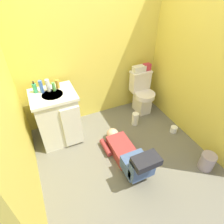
{
  "coord_description": "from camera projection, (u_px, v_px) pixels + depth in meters",
  "views": [
    {
      "loc": [
        -0.87,
        -1.61,
        2.18
      ],
      "look_at": [
        0.05,
        0.39,
        0.45
      ],
      "focal_mm": 30.41,
      "sensor_mm": 36.0,
      "label": 1
    }
  ],
  "objects": [
    {
      "name": "trash_can",
      "position": [
        207.0,
        161.0,
        2.5
      ],
      "size": [
        0.19,
        0.19,
        0.24
      ],
      "primitive_type": "cylinder",
      "color": "gray",
      "rests_on": "ground_plane"
    },
    {
      "name": "toilet_paper_roll",
      "position": [
        174.0,
        129.0,
        3.09
      ],
      "size": [
        0.11,
        0.11,
        0.1
      ],
      "primitive_type": "cylinder",
      "color": "white",
      "rests_on": "ground_plane"
    },
    {
      "name": "toiletry_bag",
      "position": [
        147.0,
        67.0,
        3.19
      ],
      "size": [
        0.12,
        0.09,
        0.11
      ],
      "primitive_type": "cube",
      "color": "#B22D3F",
      "rests_on": "toilet"
    },
    {
      "name": "bottle_amber",
      "position": [
        57.0,
        84.0,
        2.59
      ],
      "size": [
        0.05,
        0.05,
        0.13
      ],
      "primitive_type": "cylinder",
      "color": "gold",
      "rests_on": "vanity_cabinet"
    },
    {
      "name": "bottle_green",
      "position": [
        54.0,
        87.0,
        2.54
      ],
      "size": [
        0.05,
        0.05,
        0.12
      ],
      "primitive_type": "cylinder",
      "color": "#51A14E",
      "rests_on": "vanity_cabinet"
    },
    {
      "name": "wall_back",
      "position": [
        90.0,
        48.0,
        2.8
      ],
      "size": [
        2.44,
        0.08,
        2.4
      ],
      "primitive_type": "cube",
      "color": "#DEC84C",
      "rests_on": "ground_plane"
    },
    {
      "name": "tissue_box",
      "position": [
        139.0,
        69.0,
        3.15
      ],
      "size": [
        0.22,
        0.11,
        0.1
      ],
      "primitive_type": "cube",
      "color": "silver",
      "rests_on": "toilet"
    },
    {
      "name": "soap_dispenser",
      "position": [
        35.0,
        88.0,
        2.5
      ],
      "size": [
        0.06,
        0.06,
        0.17
      ],
      "color": "#339862",
      "rests_on": "vanity_cabinet"
    },
    {
      "name": "bottle_clear",
      "position": [
        48.0,
        85.0,
        2.52
      ],
      "size": [
        0.05,
        0.05,
        0.17
      ],
      "primitive_type": "cylinder",
      "color": "silver",
      "rests_on": "vanity_cabinet"
    },
    {
      "name": "faucet",
      "position": [
        49.0,
        85.0,
        2.58
      ],
      "size": [
        0.02,
        0.02,
        0.1
      ],
      "primitive_type": "cylinder",
      "color": "silver",
      "rests_on": "vanity_cabinet"
    },
    {
      "name": "wall_left",
      "position": [
        3.0,
        106.0,
        1.66
      ],
      "size": [
        0.08,
        2.04,
        2.4
      ],
      "primitive_type": "cube",
      "color": "#DEC84C",
      "rests_on": "ground_plane"
    },
    {
      "name": "ground_plane",
      "position": [
        120.0,
        152.0,
        2.8
      ],
      "size": [
        2.78,
        3.04,
        0.04
      ],
      "primitive_type": "cube",
      "color": "#676455"
    },
    {
      "name": "paper_towel_roll",
      "position": [
        135.0,
        119.0,
        3.2
      ],
      "size": [
        0.11,
        0.11,
        0.23
      ],
      "primitive_type": "cylinder",
      "color": "white",
      "rests_on": "ground_plane"
    },
    {
      "name": "vanity_cabinet",
      "position": [
        58.0,
        117.0,
        2.76
      ],
      "size": [
        0.6,
        0.53,
        0.82
      ],
      "color": "silver",
      "rests_on": "ground_plane"
    },
    {
      "name": "toilet",
      "position": [
        142.0,
        93.0,
        3.37
      ],
      "size": [
        0.36,
        0.46,
        0.75
      ],
      "color": "silver",
      "rests_on": "ground_plane"
    },
    {
      "name": "person_plumber",
      "position": [
        128.0,
        155.0,
        2.52
      ],
      "size": [
        0.39,
        1.06,
        0.52
      ],
      "color": "maroon",
      "rests_on": "ground_plane"
    },
    {
      "name": "wall_right",
      "position": [
        205.0,
        60.0,
        2.43
      ],
      "size": [
        0.08,
        2.04,
        2.4
      ],
      "primitive_type": "cube",
      "color": "#DEC84C",
      "rests_on": "ground_plane"
    },
    {
      "name": "bottle_blue",
      "position": [
        41.0,
        87.0,
        2.48
      ],
      "size": [
        0.05,
        0.05,
        0.18
      ],
      "primitive_type": "cylinder",
      "color": "#3C66BC",
      "rests_on": "vanity_cabinet"
    }
  ]
}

